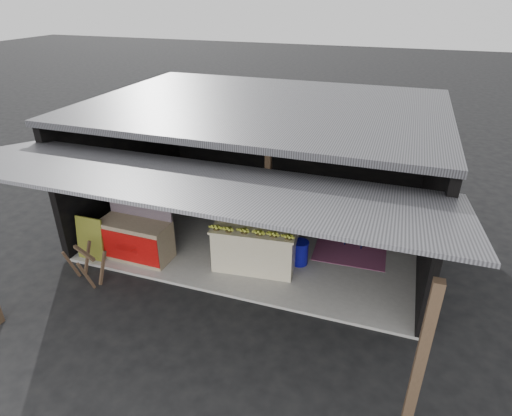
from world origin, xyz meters
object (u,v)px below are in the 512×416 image
at_px(water_barrel, 300,253).
at_px(neighbor_stall, 136,238).
at_px(banana_table, 256,244).
at_px(sawhorse, 86,263).
at_px(white_crate, 268,220).
at_px(plastic_chair, 359,219).

bearing_deg(water_barrel, neighbor_stall, -165.23).
relative_size(banana_table, neighbor_stall, 1.16).
relative_size(sawhorse, water_barrel, 1.62).
xyz_separation_m(banana_table, neighbor_stall, (-2.43, -0.56, -0.00)).
height_order(sawhorse, water_barrel, sawhorse).
bearing_deg(white_crate, neighbor_stall, -148.12).
bearing_deg(water_barrel, banana_table, -160.20).
relative_size(neighbor_stall, plastic_chair, 1.61).
height_order(neighbor_stall, plastic_chair, neighbor_stall).
distance_m(white_crate, neighbor_stall, 2.81).
relative_size(neighbor_stall, sawhorse, 1.93).
xyz_separation_m(water_barrel, plastic_chair, (0.99, 1.26, 0.31)).
bearing_deg(water_barrel, sawhorse, -153.73).
height_order(neighbor_stall, water_barrel, neighbor_stall).
xyz_separation_m(white_crate, neighbor_stall, (-2.36, -1.52, -0.04)).
bearing_deg(white_crate, sawhorse, -139.44).
bearing_deg(neighbor_stall, white_crate, 33.89).
distance_m(white_crate, sawhorse, 3.79).
distance_m(white_crate, water_barrel, 1.15).
bearing_deg(water_barrel, plastic_chair, 51.82).
height_order(white_crate, neighbor_stall, neighbor_stall).
bearing_deg(plastic_chair, sawhorse, -138.94).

